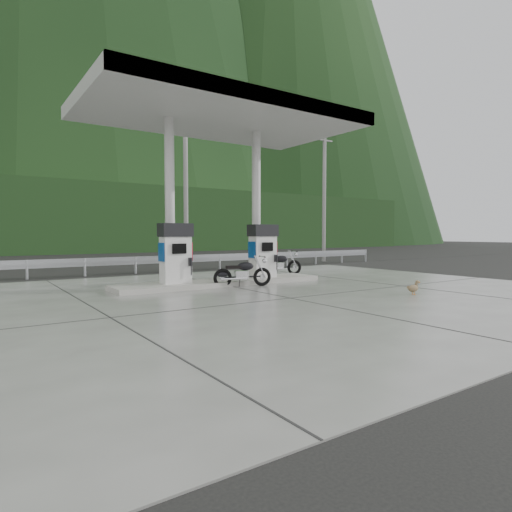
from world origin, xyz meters
TOP-DOWN VIEW (x-y plane):
  - ground at (0.00, 0.00)m, footprint 160.00×160.00m
  - forecourt_apron at (0.00, 0.00)m, footprint 18.00×14.00m
  - pump_island at (0.00, 2.50)m, footprint 7.00×1.40m
  - gas_pump_left at (-1.60, 2.50)m, footprint 0.95×0.55m
  - gas_pump_right at (1.60, 2.50)m, footprint 0.95×0.55m
  - canopy_column_left at (-1.60, 2.90)m, footprint 0.30×0.30m
  - canopy_column_right at (1.60, 2.90)m, footprint 0.30×0.30m
  - canopy_roof at (0.00, 2.50)m, footprint 8.50×5.00m
  - guardrail at (0.00, 8.00)m, footprint 26.00×0.16m
  - road at (0.00, 11.50)m, footprint 60.00×7.00m
  - utility_pole_b at (2.00, 9.50)m, footprint 0.22×0.22m
  - utility_pole_c at (11.00, 9.50)m, footprint 0.22×0.22m
  - tree_band at (0.00, 30.00)m, footprint 80.00×6.00m
  - forested_hills at (0.00, 60.00)m, footprint 100.00×40.00m
  - motorcycle_left at (0.28, 1.71)m, footprint 1.82×1.00m
  - motorcycle_right at (3.43, 3.98)m, footprint 1.86×1.01m
  - duck at (3.14, -2.36)m, footprint 0.45×0.13m

SIDE VIEW (x-z plane):
  - ground at x=0.00m, z-range 0.00..0.00m
  - forested_hills at x=0.00m, z-range -70.00..70.00m
  - road at x=0.00m, z-range 0.00..0.01m
  - forecourt_apron at x=0.00m, z-range 0.00..0.02m
  - pump_island at x=0.00m, z-range 0.02..0.17m
  - duck at x=3.14m, z-range 0.02..0.35m
  - motorcycle_left at x=0.28m, z-range 0.02..0.84m
  - motorcycle_right at x=3.43m, z-range 0.02..0.86m
  - guardrail at x=0.00m, z-range 0.00..1.42m
  - gas_pump_left at x=-1.60m, z-range 0.17..1.97m
  - gas_pump_right at x=1.60m, z-range 0.17..1.97m
  - canopy_column_left at x=-1.60m, z-range 0.17..5.17m
  - canopy_column_right at x=1.60m, z-range 0.17..5.17m
  - tree_band at x=0.00m, z-range 0.00..6.00m
  - utility_pole_b at x=2.00m, z-range 0.00..8.00m
  - utility_pole_c at x=11.00m, z-range 0.00..8.00m
  - canopy_roof at x=0.00m, z-range 5.17..5.57m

